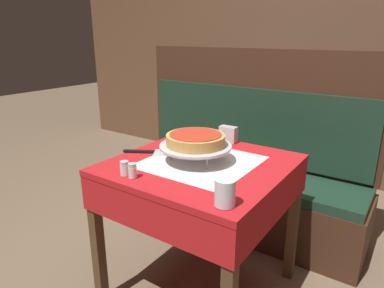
# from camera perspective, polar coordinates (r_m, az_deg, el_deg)

# --- Properties ---
(ground_plane) EXTENTS (14.00, 14.00, 0.00)m
(ground_plane) POSITION_cam_1_polar(r_m,az_deg,el_deg) (2.04, 1.32, -22.74)
(ground_plane) COLOR brown
(dining_table_front) EXTENTS (0.80, 0.80, 0.74)m
(dining_table_front) POSITION_cam_1_polar(r_m,az_deg,el_deg) (1.70, 1.47, -6.56)
(dining_table_front) COLOR red
(dining_table_front) RESTS_ON ground_plane
(dining_table_rear) EXTENTS (0.67, 0.67, 0.74)m
(dining_table_rear) POSITION_cam_1_polar(r_m,az_deg,el_deg) (3.07, 11.29, 4.10)
(dining_table_rear) COLOR #194799
(dining_table_rear) RESTS_ON ground_plane
(booth_bench) EXTENTS (1.71, 0.45, 1.24)m
(booth_bench) POSITION_cam_1_polar(r_m,az_deg,el_deg) (2.48, 8.15, -5.42)
(booth_bench) COLOR #3D2316
(booth_bench) RESTS_ON ground_plane
(back_wall_panel) EXTENTS (6.00, 0.04, 2.40)m
(back_wall_panel) POSITION_cam_1_polar(r_m,az_deg,el_deg) (3.37, 20.66, 14.59)
(back_wall_panel) COLOR brown
(back_wall_panel) RESTS_ON ground_plane
(pizza_pan_stand) EXTENTS (0.35, 0.35, 0.08)m
(pizza_pan_stand) POSITION_cam_1_polar(r_m,az_deg,el_deg) (1.64, 0.59, -0.48)
(pizza_pan_stand) COLOR #ADADB2
(pizza_pan_stand) RESTS_ON dining_table_front
(deep_dish_pizza) EXTENTS (0.28, 0.28, 0.06)m
(deep_dish_pizza) POSITION_cam_1_polar(r_m,az_deg,el_deg) (1.63, 0.60, 0.77)
(deep_dish_pizza) COLOR tan
(deep_dish_pizza) RESTS_ON pizza_pan_stand
(pizza_server) EXTENTS (0.27, 0.19, 0.01)m
(pizza_server) POSITION_cam_1_polar(r_m,az_deg,el_deg) (1.79, -6.59, -1.34)
(pizza_server) COLOR #BCBCC1
(pizza_server) RESTS_ON dining_table_front
(water_glass_near) EXTENTS (0.08, 0.08, 0.10)m
(water_glass_near) POSITION_cam_1_polar(r_m,az_deg,el_deg) (1.24, 5.52, -8.04)
(water_glass_near) COLOR silver
(water_glass_near) RESTS_ON dining_table_front
(salt_shaker) EXTENTS (0.04, 0.04, 0.06)m
(salt_shaker) POSITION_cam_1_polar(r_m,az_deg,el_deg) (1.52, -11.17, -3.99)
(salt_shaker) COLOR silver
(salt_shaker) RESTS_ON dining_table_front
(pepper_shaker) EXTENTS (0.04, 0.04, 0.06)m
(pepper_shaker) POSITION_cam_1_polar(r_m,az_deg,el_deg) (1.49, -9.88, -4.39)
(pepper_shaker) COLOR silver
(pepper_shaker) RESTS_ON dining_table_front
(napkin_holder) EXTENTS (0.10, 0.05, 0.09)m
(napkin_holder) POSITION_cam_1_polar(r_m,az_deg,el_deg) (1.96, 6.06, 1.64)
(napkin_holder) COLOR #B2B2B7
(napkin_holder) RESTS_ON dining_table_front
(condiment_caddy) EXTENTS (0.12, 0.12, 0.15)m
(condiment_caddy) POSITION_cam_1_polar(r_m,az_deg,el_deg) (3.05, 13.09, 7.01)
(condiment_caddy) COLOR black
(condiment_caddy) RESTS_ON dining_table_rear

